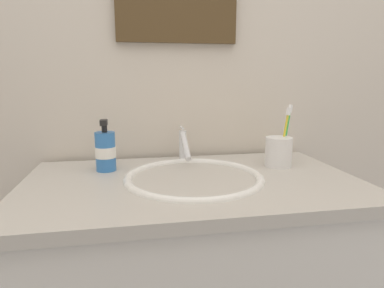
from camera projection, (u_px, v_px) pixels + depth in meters
The scene contains 7 objects.
tiled_wall_back at pixel (176, 62), 1.14m from camera, with size 2.10×0.04×2.40m, color beige.
sink_basin at pixel (194, 193), 0.92m from camera, with size 0.38×0.38×0.12m.
faucet at pixel (184, 145), 1.07m from camera, with size 0.02×0.16×0.11m.
toothbrush_cup at pixel (279, 152), 1.03m from camera, with size 0.08×0.08×0.09m, color white.
toothbrush_green at pixel (287, 130), 1.06m from camera, with size 0.05×0.04×0.18m.
toothbrush_yellow at pixel (285, 132), 1.04m from camera, with size 0.04×0.02×0.18m.
soap_dispenser at pixel (105, 151), 0.98m from camera, with size 0.06×0.06×0.15m.
Camera 1 is at (-0.16, -0.86, 1.15)m, focal length 31.18 mm.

